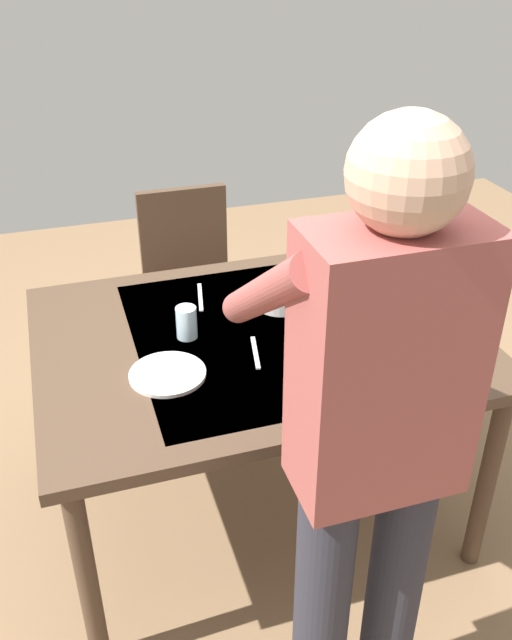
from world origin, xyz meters
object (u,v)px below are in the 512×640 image
object	(u,v)px
chair_near	(190,278)
wine_glass_left	(314,255)
serving_bowl_pasta	(372,303)
side_bowl_salad	(281,296)
person_server	(372,444)
dining_table	(256,352)
water_cup_near_left	(386,262)
wine_bottle	(343,321)
water_cup_near_right	(186,322)
dinner_plate_near	(168,374)
wine_glass_right	(296,308)

from	to	relation	value
chair_near	wine_glass_left	bearing A→B (deg)	118.29
serving_bowl_pasta	side_bowl_salad	world-z (taller)	same
person_server	dining_table	bearing A→B (deg)	-89.15
wine_glass_left	water_cup_near_left	bearing A→B (deg)	174.98
chair_near	person_server	bearing A→B (deg)	91.17
dining_table	serving_bowl_pasta	distance (m)	0.44
person_server	side_bowl_salad	xyz separation A→B (m)	(-0.13, -0.96, -0.16)
person_server	wine_glass_left	bearing A→B (deg)	-105.56
wine_bottle	dining_table	bearing A→B (deg)	-38.99
dining_table	water_cup_near_right	world-z (taller)	water_cup_near_right
serving_bowl_pasta	wine_bottle	bearing A→B (deg)	44.60
person_server	serving_bowl_pasta	xyz separation A→B (m)	(-0.41, -0.82, -0.16)
side_bowl_salad	dinner_plate_near	distance (m)	0.56
wine_bottle	side_bowl_salad	bearing A→B (deg)	-76.25
wine_bottle	chair_near	bearing A→B (deg)	-77.43
dining_table	side_bowl_salad	distance (m)	0.24
person_server	wine_glass_left	size ratio (longest dim) A/B	11.19
wine_bottle	wine_glass_left	bearing A→B (deg)	-101.26
dinner_plate_near	side_bowl_salad	bearing A→B (deg)	-146.59
dining_table	wine_bottle	xyz separation A→B (m)	(-0.22, 0.18, 0.18)
dining_table	wine_glass_left	world-z (taller)	wine_glass_left
person_server	wine_bottle	world-z (taller)	person_server
wine_glass_right	chair_near	bearing A→B (deg)	-81.91
wine_glass_right	water_cup_near_right	bearing A→B (deg)	-16.57
chair_near	dinner_plate_near	size ratio (longest dim) A/B	3.96
wine_bottle	side_bowl_salad	world-z (taller)	wine_bottle
wine_glass_right	side_bowl_salad	world-z (taller)	wine_glass_right
water_cup_near_right	serving_bowl_pasta	xyz separation A→B (m)	(-0.64, 0.03, -0.02)
dining_table	water_cup_near_left	bearing A→B (deg)	-156.08
serving_bowl_pasta	dinner_plate_near	bearing A→B (deg)	12.52
dining_table	chair_near	world-z (taller)	chair_near
wine_glass_left	side_bowl_salad	xyz separation A→B (m)	(0.18, 0.13, -0.07)
dinner_plate_near	serving_bowl_pasta	bearing A→B (deg)	-167.48
wine_glass_right	serving_bowl_pasta	size ratio (longest dim) A/B	0.50
wine_glass_left	serving_bowl_pasta	world-z (taller)	wine_glass_left
water_cup_near_left	side_bowl_salad	world-z (taller)	water_cup_near_left
water_cup_near_left	serving_bowl_pasta	bearing A→B (deg)	54.51
water_cup_near_right	dining_table	bearing A→B (deg)	168.09
wine_bottle	serving_bowl_pasta	xyz separation A→B (m)	(-0.20, -0.20, -0.08)
chair_near	wine_glass_left	world-z (taller)	wine_glass_left
person_server	water_cup_near_left	distance (m)	1.23
wine_glass_right	dinner_plate_near	bearing A→B (deg)	12.33
dining_table	side_bowl_salad	size ratio (longest dim) A/B	7.90
serving_bowl_pasta	person_server	bearing A→B (deg)	63.40
water_cup_near_left	side_bowl_salad	xyz separation A→B (m)	(0.46, 0.11, -0.01)
chair_near	water_cup_near_left	distance (m)	0.95
chair_near	serving_bowl_pasta	world-z (taller)	chair_near
dining_table	water_cup_near_right	distance (m)	0.26
water_cup_near_right	dinner_plate_near	size ratio (longest dim) A/B	0.47
dining_table	wine_glass_right	bearing A→B (deg)	155.20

